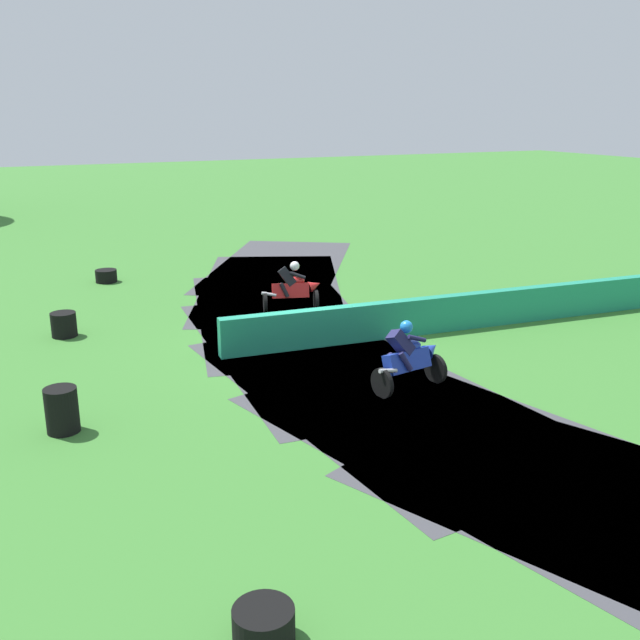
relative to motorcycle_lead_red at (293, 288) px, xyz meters
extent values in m
plane|color=#38752D|center=(-0.99, -3.01, -0.65)|extent=(120.00, 120.00, 0.00)
cube|color=#3D3D42|center=(1.91, 5.72, -0.65)|extent=(8.46, 10.02, 0.01)
cube|color=#3D3D42|center=(0.49, 2.98, -0.65)|extent=(7.46, 10.09, 0.01)
cube|color=#3D3D42|center=(-0.47, 0.04, -0.65)|extent=(6.26, 9.90, 0.01)
cube|color=#3D3D42|center=(-0.94, -3.01, -0.65)|extent=(4.89, 9.45, 0.01)
cube|color=#3D3D42|center=(-0.91, -6.10, -0.65)|extent=(5.05, 9.51, 0.01)
cube|color=#3D3D42|center=(-0.38, -9.14, -0.65)|extent=(6.40, 9.94, 0.01)
cube|color=#1E8466|center=(4.83, -3.43, -0.20)|extent=(15.68, 1.43, 0.90)
cylinder|color=black|center=(0.57, -0.26, -0.36)|extent=(0.30, 0.71, 0.72)
cylinder|color=black|center=(-0.76, 0.15, -0.36)|extent=(0.30, 0.71, 0.72)
cube|color=red|center=(-0.08, 0.01, -0.06)|extent=(1.06, 0.64, 0.45)
ellipsoid|color=red|center=(0.11, 0.01, 0.19)|extent=(0.52, 0.44, 0.30)
cone|color=red|center=(0.58, -0.16, 0.05)|extent=(0.45, 0.45, 0.46)
cylinder|color=#B2B2B7|center=(-0.69, 0.06, -0.12)|extent=(0.42, 0.23, 0.17)
cube|color=black|center=(-0.13, 0.11, 0.31)|extent=(0.54, 0.49, 0.62)
sphere|color=white|center=(0.10, 0.11, 0.58)|extent=(0.26, 0.26, 0.26)
cylinder|color=black|center=(0.19, 0.20, 0.29)|extent=(0.43, 0.24, 0.24)
cylinder|color=black|center=(0.09, -0.13, 0.37)|extent=(0.43, 0.24, 0.24)
cylinder|color=black|center=(-0.19, 0.23, -0.08)|extent=(0.27, 0.25, 0.42)
cylinder|color=black|center=(-0.30, -0.10, -0.01)|extent=(0.27, 0.25, 0.42)
cylinder|color=black|center=(0.56, -6.14, -0.37)|extent=(0.21, 0.76, 0.76)
cylinder|color=black|center=(-0.83, -6.37, -0.37)|extent=(0.21, 0.76, 0.76)
cube|color=#1E38B2|center=(-0.15, -6.17, -0.08)|extent=(1.05, 0.55, 0.47)
ellipsoid|color=#1E38B2|center=(0.01, -6.05, 0.17)|extent=(0.49, 0.41, 0.32)
cone|color=#1E38B2|center=(0.51, -6.02, 0.03)|extent=(0.45, 0.45, 0.48)
cylinder|color=#B2B2B7|center=(-0.72, -6.40, -0.12)|extent=(0.42, 0.16, 0.18)
cube|color=#1E1E4C|center=(-0.25, -6.06, 0.28)|extent=(0.55, 0.44, 0.63)
sphere|color=#1E7FE0|center=(-0.05, -5.94, 0.55)|extent=(0.26, 0.26, 0.26)
cylinder|color=#1E1E4C|center=(0.00, -5.84, 0.25)|extent=(0.44, 0.14, 0.24)
cylinder|color=#1E1E4C|center=(0.05, -6.17, 0.36)|extent=(0.44, 0.14, 0.24)
cylinder|color=#1E1E4C|center=(-0.36, -6.02, -0.12)|extent=(0.30, 0.22, 0.42)
cylinder|color=#1E1E4C|center=(-0.30, -6.36, 0.00)|extent=(0.30, 0.22, 0.42)
cylinder|color=black|center=(-4.12, 5.67, -0.55)|extent=(0.68, 0.68, 0.20)
cylinder|color=black|center=(-4.12, 5.67, -0.35)|extent=(0.68, 0.68, 0.20)
cylinder|color=black|center=(-5.98, 0.26, -0.55)|extent=(0.61, 0.61, 0.20)
cylinder|color=black|center=(-5.98, 0.26, -0.35)|extent=(0.61, 0.61, 0.20)
cylinder|color=black|center=(-5.98, 0.26, -0.15)|extent=(0.61, 0.61, 0.20)
cylinder|color=black|center=(-6.59, -5.39, -0.55)|extent=(0.56, 0.56, 0.20)
cylinder|color=black|center=(-6.59, -5.39, -0.35)|extent=(0.56, 0.56, 0.20)
cylinder|color=black|center=(-6.59, -5.39, -0.15)|extent=(0.56, 0.56, 0.20)
cylinder|color=black|center=(-6.59, -5.39, 0.05)|extent=(0.56, 0.56, 0.20)
cylinder|color=black|center=(-5.25, -11.64, -0.55)|extent=(0.66, 0.66, 0.20)
cylinder|color=black|center=(-5.25, -11.64, -0.35)|extent=(0.66, 0.66, 0.20)
camera|label=1|loc=(-7.36, -17.57, 4.75)|focal=40.24mm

